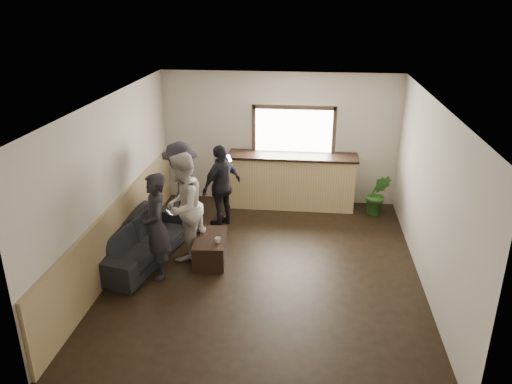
# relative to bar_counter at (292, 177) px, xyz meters

# --- Properties ---
(ground) EXTENTS (5.00, 6.00, 0.01)m
(ground) POSITION_rel_bar_counter_xyz_m (-0.30, -2.70, -0.64)
(ground) COLOR black
(room_shell) EXTENTS (5.01, 6.01, 2.80)m
(room_shell) POSITION_rel_bar_counter_xyz_m (-1.04, -2.70, 0.83)
(room_shell) COLOR silver
(room_shell) RESTS_ON ground
(bar_counter) EXTENTS (2.70, 0.68, 2.13)m
(bar_counter) POSITION_rel_bar_counter_xyz_m (0.00, 0.00, 0.00)
(bar_counter) COLOR tan
(bar_counter) RESTS_ON ground
(sofa) EXTENTS (1.35, 2.45, 0.67)m
(sofa) POSITION_rel_bar_counter_xyz_m (-2.44, -2.57, -0.30)
(sofa) COLOR black
(sofa) RESTS_ON ground
(coffee_table) EXTENTS (0.61, 0.98, 0.42)m
(coffee_table) POSITION_rel_bar_counter_xyz_m (-1.27, -2.51, -0.43)
(coffee_table) COLOR black
(coffee_table) RESTS_ON ground
(cup_a) EXTENTS (0.14, 0.14, 0.10)m
(cup_a) POSITION_rel_bar_counter_xyz_m (-1.43, -2.35, -0.18)
(cup_a) COLOR silver
(cup_a) RESTS_ON coffee_table
(cup_b) EXTENTS (0.13, 0.13, 0.09)m
(cup_b) POSITION_rel_bar_counter_xyz_m (-1.10, -2.69, -0.18)
(cup_b) COLOR silver
(cup_b) RESTS_ON coffee_table
(potted_plant) EXTENTS (0.51, 0.43, 0.89)m
(potted_plant) POSITION_rel_bar_counter_xyz_m (1.77, -0.27, -0.20)
(potted_plant) COLOR #2D6623
(potted_plant) RESTS_ON ground
(person_a) EXTENTS (0.63, 0.75, 1.74)m
(person_a) POSITION_rel_bar_counter_xyz_m (-1.99, -3.11, 0.23)
(person_a) COLOR black
(person_a) RESTS_ON ground
(person_b) EXTENTS (0.86, 1.02, 1.86)m
(person_b) POSITION_rel_bar_counter_xyz_m (-1.74, -2.44, 0.29)
(person_b) COLOR beige
(person_b) RESTS_ON ground
(person_c) EXTENTS (0.69, 1.17, 1.79)m
(person_c) POSITION_rel_bar_counter_xyz_m (-1.99, -1.54, 0.25)
(person_c) COLOR black
(person_c) RESTS_ON ground
(person_d) EXTENTS (0.88, 1.01, 1.64)m
(person_d) POSITION_rel_bar_counter_xyz_m (-1.31, -1.11, 0.18)
(person_d) COLOR black
(person_d) RESTS_ON ground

